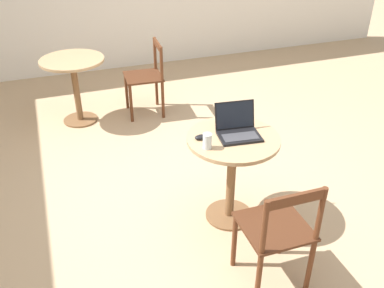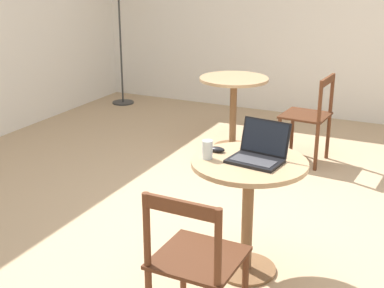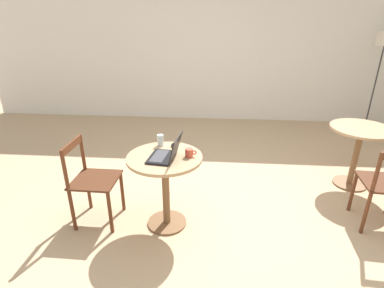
{
  "view_description": "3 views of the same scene",
  "coord_description": "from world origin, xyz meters",
  "px_view_note": "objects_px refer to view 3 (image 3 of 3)",
  "views": [
    {
      "loc": [
        -3.05,
        0.97,
        2.35
      ],
      "look_at": [
        -0.45,
        0.04,
        0.71
      ],
      "focal_mm": 40.0,
      "sensor_mm": 36.0,
      "label": 1
    },
    {
      "loc": [
        -3.39,
        -1.24,
        1.9
      ],
      "look_at": [
        -0.24,
        0.28,
        0.69
      ],
      "focal_mm": 50.0,
      "sensor_mm": 36.0,
      "label": 2
    },
    {
      "loc": [
        -0.09,
        -2.72,
        1.95
      ],
      "look_at": [
        -0.33,
        0.24,
        0.68
      ],
      "focal_mm": 28.0,
      "sensor_mm": 36.0,
      "label": 3
    }
  ],
  "objects_px": {
    "cafe_table_mid": "(359,142)",
    "mouse": "(174,145)",
    "cafe_table_near": "(165,173)",
    "floor_lamp": "(384,48)",
    "mug": "(189,153)",
    "drinking_glass": "(160,140)",
    "laptop": "(166,154)",
    "chair_near_left": "(92,181)"
  },
  "relations": [
    {
      "from": "mouse",
      "to": "mug",
      "type": "distance_m",
      "value": 0.28
    },
    {
      "from": "laptop",
      "to": "floor_lamp",
      "type": "bearing_deg",
      "value": 43.56
    },
    {
      "from": "mouse",
      "to": "drinking_glass",
      "type": "height_order",
      "value": "drinking_glass"
    },
    {
      "from": "mug",
      "to": "laptop",
      "type": "bearing_deg",
      "value": -164.77
    },
    {
      "from": "cafe_table_mid",
      "to": "mug",
      "type": "xyz_separation_m",
      "value": [
        -1.94,
        -0.94,
        0.22
      ]
    },
    {
      "from": "floor_lamp",
      "to": "laptop",
      "type": "bearing_deg",
      "value": -136.44
    },
    {
      "from": "mouse",
      "to": "cafe_table_mid",
      "type": "bearing_deg",
      "value": 18.77
    },
    {
      "from": "cafe_table_mid",
      "to": "mouse",
      "type": "distance_m",
      "value": 2.24
    },
    {
      "from": "cafe_table_near",
      "to": "mouse",
      "type": "distance_m",
      "value": 0.31
    },
    {
      "from": "chair_near_left",
      "to": "mug",
      "type": "xyz_separation_m",
      "value": [
        0.97,
        0.0,
        0.34
      ]
    },
    {
      "from": "cafe_table_mid",
      "to": "drinking_glass",
      "type": "distance_m",
      "value": 2.37
    },
    {
      "from": "mouse",
      "to": "mug",
      "type": "bearing_deg",
      "value": -52.61
    },
    {
      "from": "mouse",
      "to": "mug",
      "type": "xyz_separation_m",
      "value": [
        0.17,
        -0.22,
        0.02
      ]
    },
    {
      "from": "cafe_table_near",
      "to": "floor_lamp",
      "type": "relative_size",
      "value": 0.44
    },
    {
      "from": "drinking_glass",
      "to": "laptop",
      "type": "bearing_deg",
      "value": -70.3
    },
    {
      "from": "mouse",
      "to": "drinking_glass",
      "type": "bearing_deg",
      "value": 177.51
    },
    {
      "from": "chair_near_left",
      "to": "drinking_glass",
      "type": "xyz_separation_m",
      "value": [
        0.66,
        0.23,
        0.36
      ]
    },
    {
      "from": "cafe_table_mid",
      "to": "drinking_glass",
      "type": "xyz_separation_m",
      "value": [
        -2.25,
        -0.71,
        0.24
      ]
    },
    {
      "from": "cafe_table_near",
      "to": "cafe_table_mid",
      "type": "relative_size",
      "value": 1.0
    },
    {
      "from": "mug",
      "to": "mouse",
      "type": "bearing_deg",
      "value": 127.39
    },
    {
      "from": "chair_near_left",
      "to": "mug",
      "type": "relative_size",
      "value": 8.08
    },
    {
      "from": "cafe_table_mid",
      "to": "drinking_glass",
      "type": "bearing_deg",
      "value": -162.44
    },
    {
      "from": "cafe_table_mid",
      "to": "laptop",
      "type": "relative_size",
      "value": 2.23
    },
    {
      "from": "cafe_table_near",
      "to": "laptop",
      "type": "relative_size",
      "value": 2.23
    },
    {
      "from": "cafe_table_near",
      "to": "drinking_glass",
      "type": "height_order",
      "value": "drinking_glass"
    },
    {
      "from": "mouse",
      "to": "mug",
      "type": "height_order",
      "value": "mug"
    },
    {
      "from": "floor_lamp",
      "to": "drinking_glass",
      "type": "height_order",
      "value": "floor_lamp"
    },
    {
      "from": "mug",
      "to": "cafe_table_mid",
      "type": "bearing_deg",
      "value": 25.91
    },
    {
      "from": "mouse",
      "to": "drinking_glass",
      "type": "relative_size",
      "value": 0.87
    },
    {
      "from": "chair_near_left",
      "to": "laptop",
      "type": "distance_m",
      "value": 0.84
    },
    {
      "from": "floor_lamp",
      "to": "cafe_table_near",
      "type": "bearing_deg",
      "value": -137.08
    },
    {
      "from": "chair_near_left",
      "to": "drinking_glass",
      "type": "distance_m",
      "value": 0.79
    },
    {
      "from": "cafe_table_near",
      "to": "cafe_table_mid",
      "type": "height_order",
      "value": "same"
    },
    {
      "from": "cafe_table_mid",
      "to": "floor_lamp",
      "type": "distance_m",
      "value": 2.48
    },
    {
      "from": "cafe_table_near",
      "to": "mug",
      "type": "height_order",
      "value": "mug"
    },
    {
      "from": "cafe_table_near",
      "to": "floor_lamp",
      "type": "xyz_separation_m",
      "value": [
        3.23,
        3.01,
        0.88
      ]
    },
    {
      "from": "cafe_table_near",
      "to": "drinking_glass",
      "type": "distance_m",
      "value": 0.35
    },
    {
      "from": "laptop",
      "to": "mug",
      "type": "distance_m",
      "value": 0.21
    },
    {
      "from": "cafe_table_near",
      "to": "cafe_table_mid",
      "type": "xyz_separation_m",
      "value": [
        2.17,
        0.95,
        0.0
      ]
    },
    {
      "from": "cafe_table_mid",
      "to": "mouse",
      "type": "xyz_separation_m",
      "value": [
        -2.11,
        -0.72,
        0.2
      ]
    },
    {
      "from": "mug",
      "to": "cafe_table_near",
      "type": "bearing_deg",
      "value": -177.19
    },
    {
      "from": "cafe_table_mid",
      "to": "mug",
      "type": "distance_m",
      "value": 2.17
    }
  ]
}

